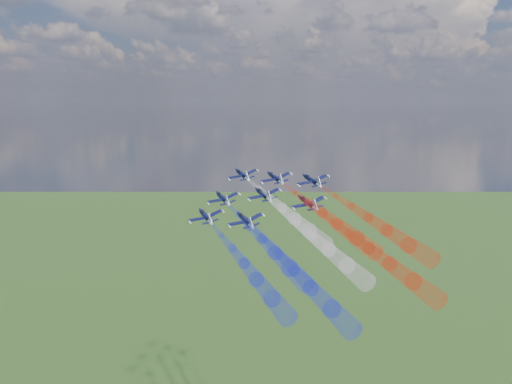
% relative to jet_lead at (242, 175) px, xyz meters
% --- Properties ---
extents(jet_lead, '(17.32, 17.64, 8.51)m').
position_rel_jet_lead_xyz_m(jet_lead, '(0.00, 0.00, 0.00)').
color(jet_lead, black).
extents(trail_lead, '(38.27, 41.91, 14.73)m').
position_rel_jet_lead_xyz_m(trail_lead, '(21.29, -23.22, -5.73)').
color(trail_lead, white).
extents(jet_inner_left, '(17.32, 17.64, 8.51)m').
position_rel_jet_lead_xyz_m(jet_inner_left, '(-1.02, -14.22, -5.78)').
color(jet_inner_left, black).
extents(trail_inner_left, '(38.27, 41.91, 14.73)m').
position_rel_jet_lead_xyz_m(trail_inner_left, '(20.27, -37.44, -11.52)').
color(trail_inner_left, '#1A26E1').
extents(jet_inner_right, '(17.32, 17.64, 8.51)m').
position_rel_jet_lead_xyz_m(jet_inner_right, '(12.46, -2.30, -0.19)').
color(jet_inner_right, black).
extents(trail_inner_right, '(38.27, 41.91, 14.73)m').
position_rel_jet_lead_xyz_m(trail_inner_right, '(33.74, -25.52, -5.93)').
color(trail_inner_right, red).
extents(jet_outer_left, '(17.32, 17.64, 8.51)m').
position_rel_jet_lead_xyz_m(jet_outer_left, '(-1.55, -25.81, -9.34)').
color(jet_outer_left, black).
extents(trail_outer_left, '(38.27, 41.91, 14.73)m').
position_rel_jet_lead_xyz_m(trail_outer_left, '(19.73, -49.03, -15.08)').
color(trail_outer_left, '#1A26E1').
extents(jet_center_third, '(17.32, 17.64, 8.51)m').
position_rel_jet_lead_xyz_m(jet_center_third, '(12.62, -14.46, -3.75)').
color(jet_center_third, black).
extents(trail_center_third, '(38.27, 41.91, 14.73)m').
position_rel_jet_lead_xyz_m(trail_center_third, '(33.91, -37.68, -9.48)').
color(trail_center_third, white).
extents(jet_outer_right, '(17.32, 17.64, 8.51)m').
position_rel_jet_lead_xyz_m(jet_outer_right, '(25.38, -4.95, -0.06)').
color(jet_outer_right, black).
extents(trail_outer_right, '(38.27, 41.91, 14.73)m').
position_rel_jet_lead_xyz_m(trail_outer_right, '(46.67, -28.17, -5.79)').
color(trail_outer_right, red).
extents(jet_rear_left, '(17.32, 17.64, 8.51)m').
position_rel_jet_lead_xyz_m(jet_rear_left, '(12.28, -28.81, -8.86)').
color(jet_rear_left, black).
extents(trail_rear_left, '(38.27, 41.91, 14.73)m').
position_rel_jet_lead_xyz_m(trail_rear_left, '(33.56, -52.03, -14.60)').
color(trail_rear_left, '#1A26E1').
extents(jet_rear_right, '(17.32, 17.64, 8.51)m').
position_rel_jet_lead_xyz_m(jet_rear_right, '(27.47, -17.48, -4.88)').
color(jet_rear_right, black).
extents(trail_rear_right, '(38.27, 41.91, 14.73)m').
position_rel_jet_lead_xyz_m(trail_rear_right, '(48.76, -40.70, -10.62)').
color(trail_rear_right, red).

